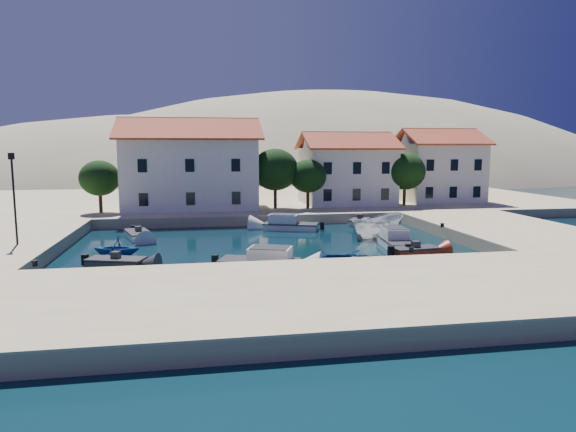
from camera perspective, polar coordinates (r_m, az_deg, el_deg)
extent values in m
plane|color=black|center=(30.63, 0.15, -6.70)|extent=(400.00, 400.00, 0.00)
cube|color=tan|center=(24.82, 2.61, -8.95)|extent=(52.00, 12.00, 1.00)
cube|color=tan|center=(47.42, 23.02, -1.56)|extent=(11.00, 20.00, 1.00)
cube|color=tan|center=(42.17, -28.92, -3.00)|extent=(8.00, 20.00, 1.00)
cube|color=tan|center=(67.97, -3.82, 1.64)|extent=(80.00, 36.00, 1.00)
ellipsoid|color=tan|center=(142.00, -11.73, -3.72)|extent=(198.00, 126.00, 72.00)
ellipsoid|color=tan|center=(167.41, 4.14, -3.60)|extent=(220.00, 176.00, 99.00)
cube|color=silver|center=(57.29, -10.78, 4.67)|extent=(14.00, 9.00, 7.50)
pyramid|color=#A03E24|center=(57.25, -10.90, 9.53)|extent=(14.70, 9.45, 2.20)
cube|color=silver|center=(60.79, 6.52, 4.45)|extent=(10.00, 8.00, 6.50)
pyramid|color=#A03E24|center=(60.71, 6.58, 8.36)|extent=(10.50, 8.40, 1.80)
cube|color=silver|center=(66.10, 16.33, 4.66)|extent=(9.00, 8.00, 7.00)
pyramid|color=#A03E24|center=(66.04, 16.48, 8.48)|extent=(9.45, 8.40, 1.80)
cylinder|color=#382314|center=(55.35, -20.11, 1.65)|extent=(0.36, 0.36, 2.50)
ellipsoid|color=black|center=(55.18, -20.22, 3.97)|extent=(4.00, 4.00, 3.60)
cylinder|color=#382314|center=(55.56, -1.42, 2.39)|extent=(0.36, 0.36, 3.00)
ellipsoid|color=black|center=(55.38, -1.43, 5.17)|extent=(5.00, 5.00, 4.50)
cylinder|color=#382314|center=(55.72, 2.22, 2.14)|extent=(0.36, 0.36, 2.50)
ellipsoid|color=black|center=(55.55, 2.23, 4.45)|extent=(4.00, 4.00, 3.60)
cylinder|color=#382314|center=(60.12, 12.80, 2.48)|extent=(0.36, 0.36, 2.75)
ellipsoid|color=black|center=(59.95, 12.87, 4.84)|extent=(4.60, 4.60, 4.14)
cylinder|color=black|center=(39.35, -28.12, 1.51)|extent=(0.14, 0.14, 6.00)
cube|color=black|center=(39.19, -28.40, 5.87)|extent=(0.35, 0.25, 0.45)
cylinder|color=black|center=(32.01, -26.32, -4.76)|extent=(0.36, 0.36, 0.30)
cylinder|color=black|center=(33.42, 13.56, -3.68)|extent=(0.36, 0.36, 0.30)
cylinder|color=black|center=(44.45, 16.78, -1.01)|extent=(0.36, 0.36, 0.30)
cube|color=#2D2D31|center=(34.44, -18.55, -5.06)|extent=(3.78, 2.52, 0.90)
cube|color=#2D2D31|center=(34.37, -18.57, -4.52)|extent=(3.87, 2.57, 0.10)
cube|color=#2D2D31|center=(34.32, -18.59, -4.17)|extent=(0.63, 0.63, 0.50)
cube|color=silver|center=(32.33, -3.20, -5.48)|extent=(5.27, 3.65, 0.90)
cube|color=#2D2D31|center=(32.26, -3.20, -4.91)|extent=(5.39, 3.73, 0.10)
cube|color=silver|center=(32.18, -3.21, -4.27)|extent=(3.02, 2.55, 0.90)
imported|color=#19488E|center=(33.17, 7.84, -5.65)|extent=(6.43, 5.41, 1.14)
cube|color=maroon|center=(37.28, 13.98, -3.94)|extent=(3.40, 1.86, 0.90)
cube|color=#2D2D31|center=(37.22, 13.99, -3.44)|extent=(3.48, 1.90, 0.10)
cube|color=#2D2D31|center=(37.18, 14.00, -3.10)|extent=(0.56, 0.56, 0.50)
cube|color=silver|center=(40.13, 11.96, -3.06)|extent=(2.50, 5.05, 0.90)
cube|color=#2D2D31|center=(40.08, 11.97, -2.59)|extent=(2.55, 5.16, 0.10)
cube|color=silver|center=(40.01, 11.99, -2.07)|extent=(1.95, 2.74, 0.90)
imported|color=silver|center=(44.28, 9.93, -2.34)|extent=(5.90, 4.13, 2.14)
cube|color=silver|center=(51.10, 8.02, -0.68)|extent=(3.11, 3.80, 0.90)
cube|color=#2D2D31|center=(51.06, 8.03, -0.32)|extent=(3.17, 3.88, 0.10)
cube|color=#2D2D31|center=(51.03, 8.03, -0.07)|extent=(0.68, 0.68, 0.50)
imported|color=#19488E|center=(37.52, -18.50, -4.42)|extent=(3.85, 3.54, 1.70)
cube|color=silver|center=(44.69, -16.28, -2.11)|extent=(2.74, 4.18, 0.90)
cube|color=#2D2D31|center=(44.64, -16.30, -1.70)|extent=(2.80, 4.28, 0.10)
cube|color=#2D2D31|center=(44.61, -16.31, -1.42)|extent=(0.62, 0.62, 0.50)
cube|color=silver|center=(47.50, 0.30, -1.24)|extent=(5.30, 3.61, 0.90)
cube|color=#2D2D31|center=(47.45, 0.30, -0.85)|extent=(5.42, 3.69, 0.10)
cube|color=silver|center=(47.39, 0.30, -0.40)|extent=(3.03, 2.54, 0.90)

